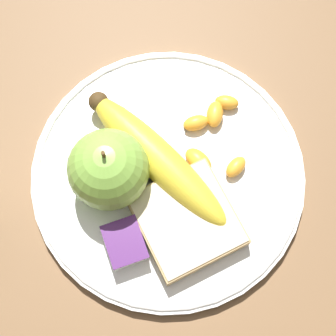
{
  "coord_description": "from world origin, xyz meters",
  "views": [
    {
      "loc": [
        -0.16,
        0.06,
        0.58
      ],
      "look_at": [
        0.0,
        0.0,
        0.03
      ],
      "focal_mm": 60.0,
      "sensor_mm": 36.0,
      "label": 1
    }
  ],
  "objects_px": {
    "banana": "(156,158)",
    "jam_packet": "(125,244)",
    "bread_slice": "(186,221)",
    "plate": "(168,175)",
    "fork": "(179,163)",
    "apple": "(108,169)"
  },
  "relations": [
    {
      "from": "banana",
      "to": "jam_packet",
      "type": "relative_size",
      "value": 4.23
    },
    {
      "from": "bread_slice",
      "to": "plate",
      "type": "bearing_deg",
      "value": -0.33
    },
    {
      "from": "fork",
      "to": "jam_packet",
      "type": "height_order",
      "value": "jam_packet"
    },
    {
      "from": "apple",
      "to": "fork",
      "type": "relative_size",
      "value": 0.52
    },
    {
      "from": "bread_slice",
      "to": "fork",
      "type": "height_order",
      "value": "bread_slice"
    },
    {
      "from": "bread_slice",
      "to": "fork",
      "type": "bearing_deg",
      "value": -13.54
    },
    {
      "from": "plate",
      "to": "apple",
      "type": "bearing_deg",
      "value": 78.3
    },
    {
      "from": "plate",
      "to": "apple",
      "type": "relative_size",
      "value": 3.2
    },
    {
      "from": "plate",
      "to": "banana",
      "type": "height_order",
      "value": "banana"
    },
    {
      "from": "banana",
      "to": "fork",
      "type": "relative_size",
      "value": 1.11
    },
    {
      "from": "apple",
      "to": "fork",
      "type": "height_order",
      "value": "apple"
    },
    {
      "from": "fork",
      "to": "jam_packet",
      "type": "xyz_separation_m",
      "value": [
        -0.06,
        0.08,
        0.01
      ]
    },
    {
      "from": "fork",
      "to": "apple",
      "type": "bearing_deg",
      "value": -73.13
    },
    {
      "from": "bread_slice",
      "to": "fork",
      "type": "xyz_separation_m",
      "value": [
        0.06,
        -0.02,
        -0.01
      ]
    },
    {
      "from": "banana",
      "to": "jam_packet",
      "type": "distance_m",
      "value": 0.09
    },
    {
      "from": "plate",
      "to": "jam_packet",
      "type": "xyz_separation_m",
      "value": [
        -0.06,
        0.07,
        0.01
      ]
    },
    {
      "from": "plate",
      "to": "apple",
      "type": "xyz_separation_m",
      "value": [
        0.01,
        0.06,
        0.04
      ]
    },
    {
      "from": "banana",
      "to": "fork",
      "type": "xyz_separation_m",
      "value": [
        -0.01,
        -0.02,
        -0.02
      ]
    },
    {
      "from": "jam_packet",
      "to": "banana",
      "type": "bearing_deg",
      "value": -38.63
    },
    {
      "from": "banana",
      "to": "bread_slice",
      "type": "height_order",
      "value": "banana"
    },
    {
      "from": "fork",
      "to": "plate",
      "type": "bearing_deg",
      "value": -43.51
    },
    {
      "from": "apple",
      "to": "bread_slice",
      "type": "height_order",
      "value": "apple"
    }
  ]
}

